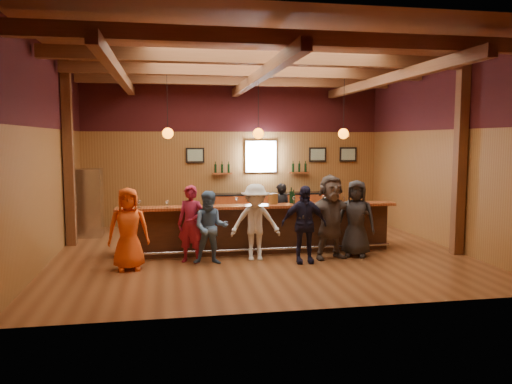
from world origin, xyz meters
TOP-DOWN VIEW (x-y plane):
  - room at (0.00, 0.06)m, footprint 9.04×9.00m
  - bar_counter at (0.02, 0.15)m, footprint 6.30×1.07m
  - back_bar_cabinet at (1.20, 3.72)m, footprint 4.00×0.52m
  - window at (0.80, 3.95)m, footprint 0.95×0.09m
  - framed_pictures at (1.67, 3.94)m, footprint 5.35×0.05m
  - wine_shelves at (0.80, 3.88)m, footprint 3.00×0.18m
  - pendant_lights at (0.00, 0.00)m, footprint 4.24×0.24m
  - stainless_fridge at (-4.10, 2.60)m, footprint 0.70×0.70m
  - customer_orange at (-2.80, -1.11)m, footprint 0.85×0.60m
  - customer_redvest at (-1.56, -0.71)m, footprint 0.70×0.61m
  - customer_denim at (-1.17, -0.92)m, footprint 0.80×0.65m
  - customer_white at (-0.20, -0.75)m, footprint 1.09×0.68m
  - customer_navy at (0.75, -1.16)m, footprint 0.97×0.45m
  - customer_brown at (1.42, -0.90)m, footprint 1.76×0.82m
  - customer_dark at (2.04, -0.79)m, footprint 0.97×0.83m
  - bartender at (0.81, 1.26)m, footprint 0.57×0.41m
  - ice_bucket at (0.33, -0.06)m, footprint 0.22×0.22m
  - bottle_a at (0.81, -0.06)m, footprint 0.07×0.07m
  - bottle_b at (0.76, -0.02)m, footprint 0.08×0.08m
  - glass_a at (-2.63, -0.18)m, footprint 0.08×0.08m
  - glass_b at (-2.04, -0.25)m, footprint 0.07×0.07m
  - glass_c at (-1.55, -0.12)m, footprint 0.08×0.08m
  - glass_d at (-1.10, -0.25)m, footprint 0.08×0.08m
  - glass_e at (-0.52, -0.16)m, footprint 0.08×0.08m
  - glass_f at (0.79, -0.18)m, footprint 0.08×0.08m
  - glass_g at (1.49, -0.18)m, footprint 0.08×0.08m
  - glass_h at (2.24, -0.25)m, footprint 0.09×0.09m

SIDE VIEW (x-z plane):
  - back_bar_cabinet at x=1.20m, z-range 0.00..0.95m
  - bar_counter at x=0.02m, z-range -0.03..1.08m
  - bartender at x=0.81m, z-range 0.00..1.46m
  - customer_denim at x=-1.17m, z-range 0.00..1.52m
  - customer_navy at x=0.75m, z-range 0.00..1.62m
  - customer_redvest at x=-1.56m, z-range 0.00..1.62m
  - customer_white at x=-0.20m, z-range 0.00..1.63m
  - customer_orange at x=-2.80m, z-range 0.00..1.63m
  - customer_dark at x=2.04m, z-range 0.00..1.69m
  - stainless_fridge at x=-4.10m, z-range 0.00..1.80m
  - customer_brown at x=1.42m, z-range 0.00..1.82m
  - glass_b at x=-2.04m, z-range 1.15..1.31m
  - ice_bucket at x=0.33m, z-range 1.11..1.35m
  - glass_c at x=-1.55m, z-range 1.15..1.32m
  - glass_a at x=-2.63m, z-range 1.15..1.32m
  - bottle_a at x=0.81m, z-range 1.08..1.39m
  - glass_d at x=-1.10m, z-range 1.15..1.32m
  - glass_f at x=0.79m, z-range 1.15..1.32m
  - glass_g at x=1.49m, z-range 1.15..1.33m
  - glass_e at x=-0.52m, z-range 1.15..1.34m
  - glass_h at x=2.24m, z-range 1.15..1.35m
  - bottle_b at x=0.76m, z-range 1.07..1.44m
  - wine_shelves at x=0.80m, z-range 1.47..1.77m
  - window at x=0.80m, z-range 1.57..2.52m
  - framed_pictures at x=1.67m, z-range 1.88..2.33m
  - pendant_lights at x=0.00m, z-range 2.02..3.39m
  - room at x=0.00m, z-range 0.95..5.47m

